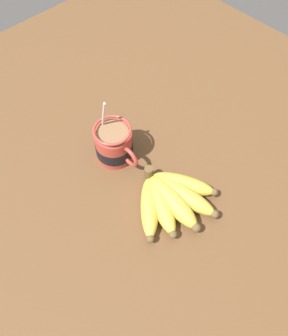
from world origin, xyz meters
TOP-DOWN VIEW (x-y plane):
  - table at (0.00, 0.00)cm, footprint 133.78×133.78cm
  - coffee_mug at (-4.41, -3.60)cm, footprint 13.30×8.83cm
  - banana_bunch at (13.69, -3.17)cm, footprint 18.62×20.71cm

SIDE VIEW (x-z plane):
  - table at x=0.00cm, z-range 0.00..2.86cm
  - banana_bunch at x=13.69cm, z-range 2.69..7.18cm
  - coffee_mug at x=-4.41cm, z-range -1.20..15.50cm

